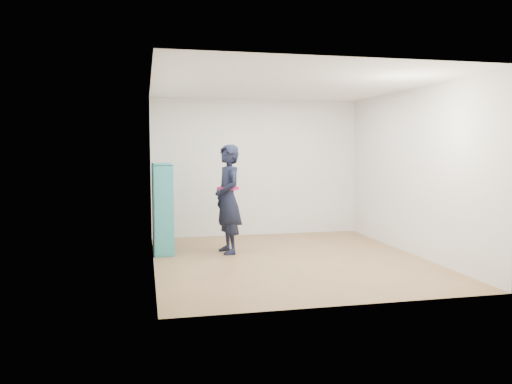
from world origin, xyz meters
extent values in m
plane|color=brown|center=(0.00, 0.00, 0.00)|extent=(4.50, 4.50, 0.00)
plane|color=white|center=(0.00, 0.00, 2.60)|extent=(4.50, 4.50, 0.00)
cube|color=silver|center=(-2.00, 0.00, 1.30)|extent=(0.02, 4.50, 2.60)
cube|color=silver|center=(2.00, 0.00, 1.30)|extent=(0.02, 4.50, 2.60)
cube|color=silver|center=(0.00, 2.25, 1.30)|extent=(4.00, 0.02, 2.60)
cube|color=silver|center=(0.00, -2.25, 1.30)|extent=(4.00, 0.02, 2.60)
cube|color=teal|center=(-1.83, 0.59, 0.71)|extent=(0.31, 0.02, 1.42)
cube|color=teal|center=(-1.83, 1.63, 0.71)|extent=(0.31, 0.02, 1.42)
cube|color=teal|center=(-1.83, 1.11, 0.01)|extent=(0.31, 1.07, 0.02)
cube|color=teal|center=(-1.83, 1.11, 1.41)|extent=(0.31, 1.07, 0.02)
cube|color=teal|center=(-1.98, 1.11, 0.71)|extent=(0.02, 1.07, 1.42)
cube|color=teal|center=(-1.83, 0.94, 0.71)|extent=(0.29, 0.02, 1.38)
cube|color=teal|center=(-1.83, 1.28, 0.71)|extent=(0.29, 0.02, 1.38)
cube|color=teal|center=(-1.83, 1.11, 0.37)|extent=(0.29, 1.02, 0.02)
cube|color=teal|center=(-1.83, 1.11, 0.71)|extent=(0.29, 1.02, 0.02)
cube|color=teal|center=(-1.83, 1.11, 1.05)|extent=(0.29, 1.02, 0.02)
cube|color=beige|center=(-1.82, 0.76, 0.07)|extent=(0.20, 0.12, 0.07)
cube|color=black|center=(-1.81, 0.72, 0.51)|extent=(0.16, 0.14, 0.26)
cube|color=maroon|center=(-1.81, 0.72, 0.82)|extent=(0.16, 0.14, 0.20)
cube|color=silver|center=(-1.82, 0.76, 1.10)|extent=(0.20, 0.12, 0.07)
cube|color=navy|center=(-1.81, 1.06, 0.13)|extent=(0.16, 0.14, 0.20)
cube|color=brown|center=(-1.81, 1.06, 0.47)|extent=(0.16, 0.14, 0.18)
cube|color=#BFB28C|center=(-1.82, 1.10, 0.75)|extent=(0.20, 0.12, 0.05)
cube|color=#26594C|center=(-1.81, 1.06, 1.16)|extent=(0.16, 0.14, 0.18)
cube|color=beige|center=(-1.81, 1.40, 0.13)|extent=(0.16, 0.14, 0.19)
cube|color=black|center=(-1.82, 1.45, 0.40)|extent=(0.20, 0.12, 0.05)
cube|color=maroon|center=(-1.81, 1.40, 0.83)|extent=(0.16, 0.14, 0.21)
cube|color=silver|center=(-1.81, 1.40, 1.18)|extent=(0.16, 0.14, 0.23)
imported|color=black|center=(-0.82, 0.68, 0.86)|extent=(0.52, 0.69, 1.73)
torus|color=#B50D4F|center=(-0.82, 0.68, 1.04)|extent=(0.41, 0.41, 0.04)
cube|color=silver|center=(-0.98, 0.73, 0.98)|extent=(0.04, 0.10, 0.14)
cube|color=black|center=(-0.98, 0.73, 0.98)|extent=(0.04, 0.10, 0.14)
camera|label=1|loc=(-2.10, -7.09, 1.67)|focal=35.00mm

